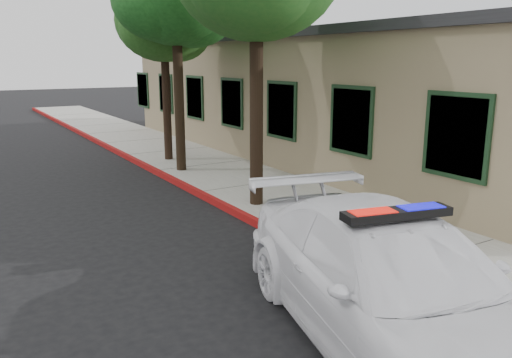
% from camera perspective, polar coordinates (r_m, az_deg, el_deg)
% --- Properties ---
extents(ground, '(120.00, 120.00, 0.00)m').
position_cam_1_polar(ground, '(8.15, 12.15, -11.59)').
color(ground, black).
rests_on(ground, ground).
extents(sidewalk, '(3.20, 60.00, 0.15)m').
position_cam_1_polar(sidewalk, '(11.22, 7.61, -4.04)').
color(sidewalk, gray).
rests_on(sidewalk, ground).
extents(red_curb, '(0.14, 60.00, 0.16)m').
position_cam_1_polar(red_curb, '(10.36, 0.94, -5.37)').
color(red_curb, maroon).
rests_on(red_curb, ground).
extents(clapboard_building, '(7.30, 20.89, 4.24)m').
position_cam_1_polar(clapboard_building, '(18.64, 8.44, 9.21)').
color(clapboard_building, '#8B795B').
rests_on(clapboard_building, ground).
extents(police_car, '(3.45, 5.88, 1.72)m').
position_cam_1_polar(police_car, '(6.37, 15.04, -11.13)').
color(police_car, white).
rests_on(police_car, ground).
extents(street_tree_far, '(3.18, 3.03, 5.73)m').
position_cam_1_polar(street_tree_far, '(17.00, -10.16, 16.64)').
color(street_tree_far, black).
rests_on(street_tree_far, sidewalk).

